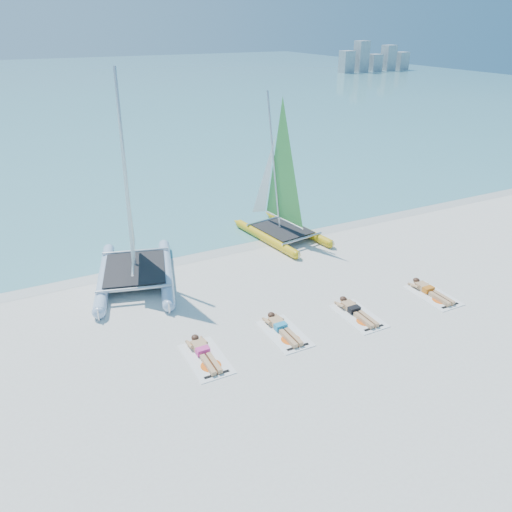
{
  "coord_description": "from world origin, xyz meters",
  "views": [
    {
      "loc": [
        -6.52,
        -11.4,
        8.36
      ],
      "look_at": [
        -0.11,
        1.2,
        1.62
      ],
      "focal_mm": 35.0,
      "sensor_mm": 36.0,
      "label": 1
    }
  ],
  "objects_px": {
    "sunbather_a": "(203,352)",
    "towel_c": "(358,316)",
    "catamaran_yellow": "(277,191)",
    "sunbather_b": "(281,327)",
    "towel_d": "(433,295)",
    "sunbather_d": "(429,290)",
    "catamaran_blue": "(130,222)",
    "towel_a": "(206,359)",
    "towel_b": "(285,334)",
    "sunbather_c": "(355,310)"
  },
  "relations": [
    {
      "from": "sunbather_a",
      "to": "towel_c",
      "type": "xyz_separation_m",
      "value": [
        5.03,
        -0.33,
        -0.11
      ]
    },
    {
      "from": "catamaran_yellow",
      "to": "sunbather_a",
      "type": "distance_m",
      "value": 9.07
    },
    {
      "from": "sunbather_b",
      "to": "towel_d",
      "type": "xyz_separation_m",
      "value": [
        5.53,
        -0.5,
        -0.11
      ]
    },
    {
      "from": "catamaran_yellow",
      "to": "sunbather_d",
      "type": "distance_m",
      "value": 7.37
    },
    {
      "from": "catamaran_blue",
      "to": "towel_a",
      "type": "relative_size",
      "value": 3.92
    },
    {
      "from": "catamaran_yellow",
      "to": "sunbather_d",
      "type": "bearing_deg",
      "value": -81.27
    },
    {
      "from": "towel_c",
      "to": "towel_b",
      "type": "bearing_deg",
      "value": 175.29
    },
    {
      "from": "towel_c",
      "to": "sunbather_d",
      "type": "distance_m",
      "value": 3.01
    },
    {
      "from": "sunbather_c",
      "to": "sunbather_d",
      "type": "xyz_separation_m",
      "value": [
        3.01,
        -0.1,
        0.0
      ]
    },
    {
      "from": "towel_a",
      "to": "sunbather_c",
      "type": "bearing_deg",
      "value": 0.66
    },
    {
      "from": "sunbather_b",
      "to": "towel_b",
      "type": "bearing_deg",
      "value": -90.0
    },
    {
      "from": "catamaran_yellow",
      "to": "sunbather_d",
      "type": "height_order",
      "value": "catamaran_yellow"
    },
    {
      "from": "towel_d",
      "to": "sunbather_d",
      "type": "bearing_deg",
      "value": 90.0
    },
    {
      "from": "sunbather_d",
      "to": "sunbather_a",
      "type": "bearing_deg",
      "value": 178.31
    },
    {
      "from": "catamaran_blue",
      "to": "towel_c",
      "type": "bearing_deg",
      "value": -30.01
    },
    {
      "from": "sunbather_b",
      "to": "sunbather_c",
      "type": "relative_size",
      "value": 1.0
    },
    {
      "from": "towel_a",
      "to": "sunbather_d",
      "type": "bearing_deg",
      "value": -0.32
    },
    {
      "from": "towel_c",
      "to": "sunbather_c",
      "type": "xyz_separation_m",
      "value": [
        0.0,
        0.19,
        0.11
      ]
    },
    {
      "from": "catamaran_blue",
      "to": "sunbather_d",
      "type": "xyz_separation_m",
      "value": [
        8.51,
        -5.54,
        -2.04
      ]
    },
    {
      "from": "towel_a",
      "to": "sunbather_d",
      "type": "height_order",
      "value": "sunbather_d"
    },
    {
      "from": "towel_a",
      "to": "sunbather_b",
      "type": "bearing_deg",
      "value": 6.08
    },
    {
      "from": "catamaran_yellow",
      "to": "towel_d",
      "type": "distance_m",
      "value": 7.57
    },
    {
      "from": "catamaran_yellow",
      "to": "towel_b",
      "type": "distance_m",
      "value": 7.79
    },
    {
      "from": "catamaran_yellow",
      "to": "sunbather_c",
      "type": "xyz_separation_m",
      "value": [
        -0.93,
        -6.74,
        -1.78
      ]
    },
    {
      "from": "sunbather_a",
      "to": "towel_b",
      "type": "bearing_deg",
      "value": -2.7
    },
    {
      "from": "towel_b",
      "to": "towel_c",
      "type": "distance_m",
      "value": 2.53
    },
    {
      "from": "towel_c",
      "to": "towel_d",
      "type": "height_order",
      "value": "same"
    },
    {
      "from": "catamaran_yellow",
      "to": "sunbather_c",
      "type": "relative_size",
      "value": 3.5
    },
    {
      "from": "towel_a",
      "to": "towel_c",
      "type": "distance_m",
      "value": 5.03
    },
    {
      "from": "towel_d",
      "to": "catamaran_yellow",
      "type": "bearing_deg",
      "value": 106.46
    },
    {
      "from": "catamaran_blue",
      "to": "sunbather_c",
      "type": "bearing_deg",
      "value": -29.02
    },
    {
      "from": "sunbather_b",
      "to": "sunbather_d",
      "type": "height_order",
      "value": "same"
    },
    {
      "from": "sunbather_b",
      "to": "towel_d",
      "type": "relative_size",
      "value": 0.93
    },
    {
      "from": "towel_b",
      "to": "towel_d",
      "type": "distance_m",
      "value": 5.54
    },
    {
      "from": "sunbather_c",
      "to": "towel_d",
      "type": "xyz_separation_m",
      "value": [
        3.01,
        -0.29,
        -0.11
      ]
    },
    {
      "from": "sunbather_b",
      "to": "towel_c",
      "type": "distance_m",
      "value": 2.56
    },
    {
      "from": "towel_a",
      "to": "sunbather_a",
      "type": "xyz_separation_m",
      "value": [
        0.0,
        0.19,
        0.11
      ]
    },
    {
      "from": "catamaran_blue",
      "to": "sunbather_d",
      "type": "relative_size",
      "value": 4.2
    },
    {
      "from": "towel_c",
      "to": "sunbather_d",
      "type": "xyz_separation_m",
      "value": [
        3.01,
        0.09,
        0.11
      ]
    },
    {
      "from": "sunbather_d",
      "to": "catamaran_blue",
      "type": "bearing_deg",
      "value": 146.93
    },
    {
      "from": "catamaran_blue",
      "to": "sunbather_d",
      "type": "bearing_deg",
      "value": -17.43
    },
    {
      "from": "towel_a",
      "to": "towel_c",
      "type": "relative_size",
      "value": 1.0
    },
    {
      "from": "towel_a",
      "to": "sunbather_a",
      "type": "height_order",
      "value": "sunbather_a"
    },
    {
      "from": "towel_a",
      "to": "towel_b",
      "type": "bearing_deg",
      "value": 1.7
    },
    {
      "from": "catamaran_blue",
      "to": "sunbather_b",
      "type": "xyz_separation_m",
      "value": [
        2.98,
        -5.23,
        -2.04
      ]
    },
    {
      "from": "sunbather_a",
      "to": "sunbather_b",
      "type": "relative_size",
      "value": 1.0
    },
    {
      "from": "catamaran_yellow",
      "to": "sunbather_c",
      "type": "bearing_deg",
      "value": -106.02
    },
    {
      "from": "towel_d",
      "to": "sunbather_c",
      "type": "bearing_deg",
      "value": 174.4
    },
    {
      "from": "sunbather_a",
      "to": "towel_d",
      "type": "relative_size",
      "value": 0.93
    },
    {
      "from": "towel_c",
      "to": "towel_a",
      "type": "bearing_deg",
      "value": 178.47
    }
  ]
}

